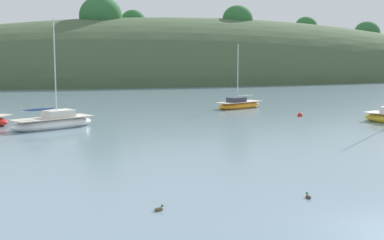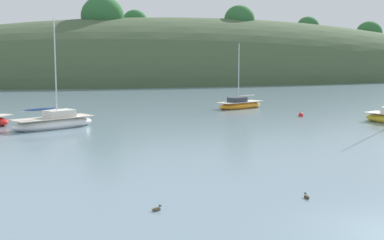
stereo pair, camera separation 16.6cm
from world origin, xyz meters
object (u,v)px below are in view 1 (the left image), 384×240
sailboat_cream_ketch (239,105)px  mooring_buoy_outer (300,115)px  duck_lone_left (159,209)px  sailboat_white_near (53,123)px  duck_trailing (308,197)px

sailboat_cream_ketch → mooring_buoy_outer: (2.41, -8.42, -0.23)m
sailboat_cream_ketch → duck_lone_left: 36.59m
duck_lone_left → sailboat_cream_ketch: bearing=61.9°
sailboat_white_near → mooring_buoy_outer: 21.95m
sailboat_white_near → duck_lone_left: (2.32, -23.05, -0.36)m
sailboat_cream_ketch → duck_lone_left: (-17.21, -32.29, -0.30)m
sailboat_cream_ketch → mooring_buoy_outer: 8.76m
mooring_buoy_outer → duck_trailing: mooring_buoy_outer is taller
sailboat_cream_ketch → sailboat_white_near: size_ratio=0.81×
sailboat_white_near → duck_lone_left: bearing=-84.3°
sailboat_white_near → sailboat_cream_ketch: bearing=25.3°
sailboat_cream_ketch → duck_trailing: bearing=-109.1°
sailboat_white_near → duck_trailing: (8.28, -23.30, -0.36)m
sailboat_cream_ketch → duck_trailing: size_ratio=16.33×
duck_trailing → sailboat_white_near: bearing=109.6°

